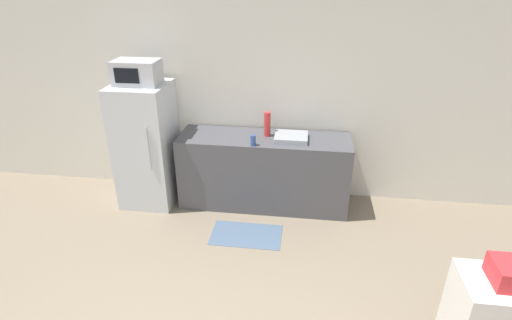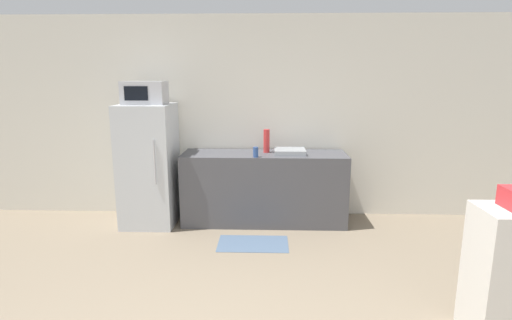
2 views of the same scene
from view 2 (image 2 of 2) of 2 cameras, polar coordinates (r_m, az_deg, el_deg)
name	(u,v)px [view 2 (image 2 of 2)]	position (r m, az deg, el deg)	size (l,w,h in m)	color
wall_back	(240,118)	(5.28, -2.30, 6.05)	(8.00, 0.06, 2.60)	silver
refrigerator	(149,165)	(5.14, -15.06, -0.71)	(0.64, 0.69, 1.51)	silver
microwave	(145,93)	(5.02, -15.62, 9.24)	(0.50, 0.34, 0.27)	#BCBCC1
counter	(264,188)	(5.08, 1.17, -3.99)	(2.04, 0.61, 0.89)	#4C4C51
sink_basin	(290,151)	(4.95, 4.85, 1.22)	(0.38, 0.33, 0.06)	#9EA3A8
bottle_tall	(267,141)	(5.00, 1.51, 2.74)	(0.08, 0.08, 0.29)	red
bottle_short	(256,152)	(4.72, -0.05, 1.13)	(0.06, 0.06, 0.12)	#2D4C8C
kitchen_rug	(253,243)	(4.56, -0.42, -11.84)	(0.78, 0.46, 0.01)	slate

